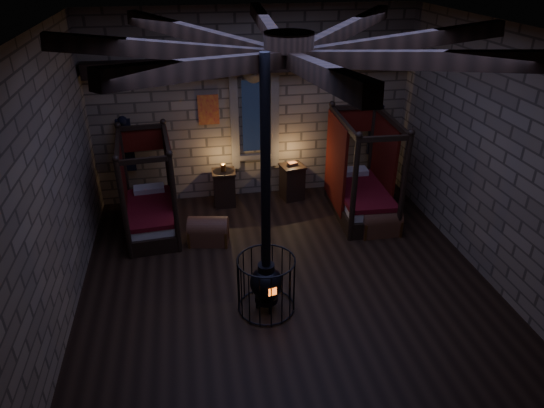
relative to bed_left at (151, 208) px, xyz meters
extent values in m
cube|color=black|center=(2.35, -2.20, -0.49)|extent=(7.00, 7.00, 0.01)
cube|color=#847054|center=(2.35, 1.30, 1.61)|extent=(7.00, 0.02, 4.20)
cube|color=#847054|center=(2.35, -5.70, 1.61)|extent=(7.00, 0.02, 4.20)
cube|color=#847054|center=(-1.15, -2.20, 1.61)|extent=(0.02, 7.00, 4.20)
cube|color=#847054|center=(5.85, -2.20, 1.61)|extent=(0.02, 7.00, 4.20)
cube|color=black|center=(2.35, -2.20, 3.71)|extent=(7.00, 7.00, 0.01)
cube|color=black|center=(2.35, 1.12, 2.56)|extent=(6.86, 0.35, 0.30)
cylinder|color=black|center=(2.35, -2.20, 3.56)|extent=(0.70, 0.70, 0.25)
cube|color=black|center=(2.35, 1.25, 1.41)|extent=(0.55, 0.04, 1.60)
cube|color=maroon|center=(1.35, 1.26, 1.61)|extent=(0.45, 0.03, 0.65)
cube|color=black|center=(-0.45, 1.14, 0.96)|extent=(0.30, 0.10, 1.15)
cube|color=black|center=(5.15, 1.14, 0.96)|extent=(0.30, 0.10, 1.15)
cube|color=black|center=(0.01, -0.08, -0.33)|extent=(1.12, 1.95, 0.32)
cube|color=beige|center=(0.01, -0.08, -0.08)|extent=(1.00, 1.79, 0.20)
cube|color=maroon|center=(0.01, -0.08, 0.05)|extent=(1.05, 1.83, 0.09)
cube|color=beige|center=(-0.05, 0.61, 0.14)|extent=(0.65, 0.36, 0.13)
cube|color=#5B1107|center=(-0.07, 0.85, 1.18)|extent=(0.99, 0.12, 0.50)
cylinder|color=black|center=(-0.37, -1.01, 0.50)|extent=(0.10, 0.10, 1.98)
cylinder|color=black|center=(-0.51, 0.79, 0.50)|extent=(0.10, 0.10, 1.98)
cylinder|color=black|center=(0.53, -0.94, 0.50)|extent=(0.10, 0.10, 1.98)
cylinder|color=black|center=(0.39, 0.86, 0.50)|extent=(0.10, 0.10, 1.98)
cube|color=#5B1107|center=(-0.49, 0.16, 0.55)|extent=(0.16, 1.35, 1.76)
cube|color=#5B1107|center=(0.46, 0.23, 0.55)|extent=(0.16, 1.35, 1.76)
cube|color=black|center=(4.43, -0.17, -0.31)|extent=(1.15, 2.10, 0.36)
cube|color=beige|center=(4.43, -0.17, -0.04)|extent=(1.03, 1.93, 0.22)
cube|color=maroon|center=(4.43, -0.17, 0.10)|extent=(1.09, 1.98, 0.10)
cube|color=beige|center=(4.46, 0.58, 0.20)|extent=(0.70, 0.37, 0.14)
cube|color=#5B1107|center=(4.47, 0.84, 1.33)|extent=(1.09, 0.10, 0.54)
cylinder|color=black|center=(3.89, -1.14, 0.59)|extent=(0.11, 0.11, 2.17)
cylinder|color=black|center=(3.98, 0.84, 0.59)|extent=(0.11, 0.11, 2.17)
cylinder|color=black|center=(4.88, -1.18, 0.59)|extent=(0.11, 0.11, 2.17)
cylinder|color=black|center=(4.96, 0.79, 0.59)|extent=(0.11, 0.11, 2.17)
cube|color=#5B1107|center=(3.92, 0.15, 0.64)|extent=(0.12, 1.48, 1.92)
cube|color=#5B1107|center=(4.96, 0.10, 0.64)|extent=(0.12, 1.48, 1.92)
cube|color=brown|center=(1.11, -0.72, -0.33)|extent=(0.85, 0.61, 0.32)
cylinder|color=brown|center=(1.11, -0.72, -0.17)|extent=(0.85, 0.61, 0.47)
cube|color=#A97534|center=(0.75, -0.65, -0.33)|extent=(0.14, 0.49, 0.34)
cube|color=#A97534|center=(1.46, -0.79, -0.33)|extent=(0.14, 0.49, 0.34)
cube|color=brown|center=(4.56, -0.99, -0.32)|extent=(0.82, 0.50, 0.34)
cylinder|color=brown|center=(4.56, -0.99, -0.16)|extent=(0.82, 0.50, 0.49)
cube|color=#A97534|center=(4.18, -0.98, -0.32)|extent=(0.06, 0.51, 0.36)
cube|color=#A97534|center=(4.93, -0.99, -0.32)|extent=(0.06, 0.51, 0.36)
cube|color=black|center=(1.57, 0.83, -0.10)|extent=(0.48, 0.46, 0.78)
cube|color=black|center=(1.57, 0.83, 0.31)|extent=(0.52, 0.50, 0.04)
cylinder|color=#A97534|center=(1.57, 0.83, 0.42)|extent=(0.11, 0.11, 0.18)
cube|color=black|center=(3.14, 0.87, -0.10)|extent=(0.55, 0.53, 0.78)
cube|color=black|center=(3.14, 0.87, 0.31)|extent=(0.60, 0.58, 0.04)
cube|color=brown|center=(3.14, 0.87, 0.38)|extent=(0.23, 0.18, 0.06)
cylinder|color=black|center=(1.89, -2.89, -0.28)|extent=(0.37, 0.37, 0.09)
sphere|color=black|center=(1.89, -2.89, 0.02)|extent=(0.52, 0.52, 0.52)
cylinder|color=black|center=(1.89, -2.89, 0.30)|extent=(0.26, 0.26, 0.13)
cube|color=#FF5914|center=(1.95, -3.14, 0.02)|extent=(0.13, 0.05, 0.13)
cylinder|color=black|center=(1.89, -2.89, 1.96)|extent=(0.14, 0.14, 3.21)
torus|color=black|center=(1.89, -2.89, -0.45)|extent=(0.93, 0.93, 0.03)
torus|color=black|center=(1.89, -2.89, 0.44)|extent=(0.93, 0.93, 0.03)
camera|label=1|loc=(0.88, -8.97, 4.70)|focal=32.00mm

